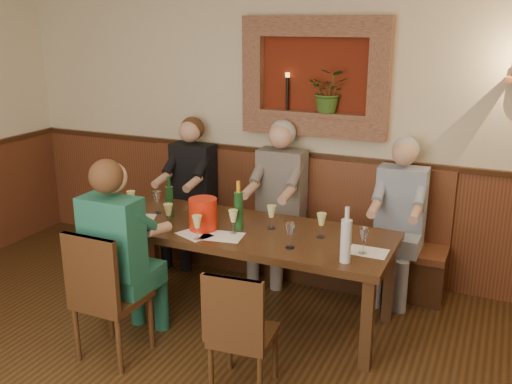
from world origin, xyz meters
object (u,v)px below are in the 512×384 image
bench (284,238)px  person_chair_front (123,270)px  chair_near_left (112,319)px  person_bench_mid (278,213)px  chair_near_right (243,355)px  person_bench_right (397,234)px  spittoon_bucket (203,214)px  wine_bottle_green_a (238,210)px  wine_bottle_green_b (170,201)px  water_bottle (346,240)px  dining_table (242,237)px  person_bench_left (189,202)px

bench → person_chair_front: bearing=-108.8°
chair_near_left → person_chair_front: (0.00, 0.16, 0.32)m
chair_near_left → person_bench_mid: person_bench_mid is taller
chair_near_right → person_bench_right: size_ratio=0.62×
person_chair_front → spittoon_bucket: 0.76m
wine_bottle_green_a → wine_bottle_green_b: size_ratio=1.12×
person_bench_mid → water_bottle: person_bench_mid is taller
chair_near_left → person_bench_mid: size_ratio=0.67×
dining_table → bench: size_ratio=0.80×
person_bench_right → wine_bottle_green_a: (-1.09, -0.87, 0.33)m
person_bench_left → person_bench_right: bearing=0.0°
chair_near_left → chair_near_right: chair_near_left is taller
chair_near_left → water_bottle: bearing=23.6°
bench → chair_near_right: bench is taller
dining_table → person_bench_right: person_bench_right is taller
person_bench_left → chair_near_right: bearing=-51.0°
dining_table → spittoon_bucket: spittoon_bucket is taller
person_bench_right → spittoon_bucket: person_bench_right is taller
bench → water_bottle: water_bottle is taller
chair_near_left → wine_bottle_green_a: wine_bottle_green_a is taller
person_bench_left → person_chair_front: size_ratio=0.99×
person_bench_right → spittoon_bucket: size_ratio=5.54×
dining_table → wine_bottle_green_a: bearing=-113.0°
dining_table → spittoon_bucket: 0.37m
dining_table → person_chair_front: 0.98m
chair_near_right → person_bench_mid: size_ratio=0.59×
spittoon_bucket → water_bottle: size_ratio=0.64×
chair_near_right → spittoon_bucket: (-0.71, 0.77, 0.62)m
bench → wine_bottle_green_a: (-0.01, -0.98, 0.59)m
wine_bottle_green_b → bench: bearing=54.4°
person_bench_left → person_bench_right: person_bench_left is taller
chair_near_right → wine_bottle_green_b: size_ratio=2.45×
person_chair_front → water_bottle: (1.51, 0.47, 0.31)m
chair_near_right → person_bench_right: (0.64, 1.76, 0.33)m
chair_near_right → person_chair_front: 1.09m
dining_table → chair_near_right: size_ratio=2.76×
chair_near_left → bench: bearing=73.5°
bench → person_bench_right: 1.11m
wine_bottle_green_b → water_bottle: size_ratio=0.90×
person_bench_left → wine_bottle_green_b: 0.94m
dining_table → chair_near_left: chair_near_left is taller
chair_near_right → wine_bottle_green_b: wine_bottle_green_b is taller
water_bottle → person_chair_front: bearing=-162.7°
chair_near_left → wine_bottle_green_a: bearing=58.6°
person_chair_front → wine_bottle_green_b: size_ratio=4.10×
person_bench_mid → person_bench_right: bearing=0.1°
spittoon_bucket → chair_near_right: bearing=-47.5°
chair_near_left → person_bench_left: person_bench_left is taller
chair_near_right → wine_bottle_green_a: size_ratio=2.19×
bench → water_bottle: 1.66m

